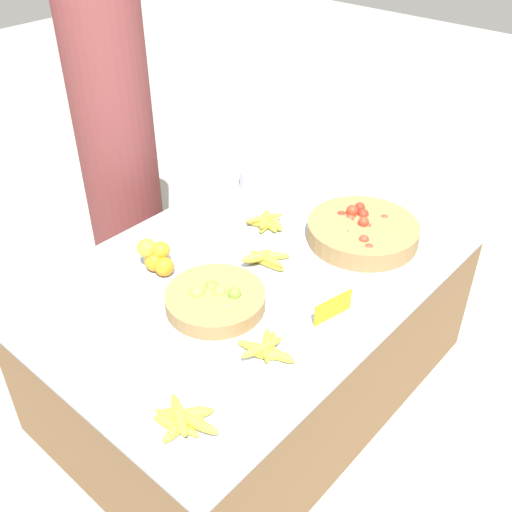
# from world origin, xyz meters

# --- Properties ---
(ground_plane) EXTENTS (12.00, 12.00, 0.00)m
(ground_plane) POSITION_xyz_m (0.00, 0.00, 0.00)
(ground_plane) COLOR #A39E93
(market_table) EXTENTS (1.67, 1.12, 0.62)m
(market_table) POSITION_xyz_m (0.00, 0.00, 0.31)
(market_table) COLOR brown
(market_table) RESTS_ON ground_plane
(lime_bowl) EXTENTS (0.34, 0.34, 0.08)m
(lime_bowl) POSITION_xyz_m (-0.26, -0.04, 0.65)
(lime_bowl) COLOR olive
(lime_bowl) RESTS_ON market_table
(tomato_basket) EXTENTS (0.44, 0.44, 0.11)m
(tomato_basket) POSITION_xyz_m (0.41, -0.19, 0.66)
(tomato_basket) COLOR olive
(tomato_basket) RESTS_ON market_table
(orange_pile) EXTENTS (0.10, 0.15, 0.12)m
(orange_pile) POSITION_xyz_m (-0.25, 0.26, 0.68)
(orange_pile) COLOR orange
(orange_pile) RESTS_ON market_table
(metal_bowl) EXTENTS (0.37, 0.37, 0.09)m
(metal_bowl) POSITION_xyz_m (0.53, 0.32, 0.67)
(metal_bowl) COLOR #B7B7BF
(metal_bowl) RESTS_ON market_table
(price_sign) EXTENTS (0.16, 0.04, 0.08)m
(price_sign) POSITION_xyz_m (-0.04, -0.38, 0.66)
(price_sign) COLOR orange
(price_sign) RESTS_ON market_table
(banana_bunch_front_center) EXTENTS (0.18, 0.21, 0.06)m
(banana_bunch_front_center) POSITION_xyz_m (-0.68, -0.33, 0.64)
(banana_bunch_front_center) COLOR gold
(banana_bunch_front_center) RESTS_ON market_table
(banana_bunch_middle_left) EXTENTS (0.19, 0.16, 0.06)m
(banana_bunch_middle_left) POSITION_xyz_m (0.04, -0.01, 0.65)
(banana_bunch_middle_left) COLOR gold
(banana_bunch_middle_left) RESTS_ON market_table
(banana_bunch_front_left) EXTENTS (0.18, 0.20, 0.05)m
(banana_bunch_front_left) POSITION_xyz_m (-0.32, -0.33, 0.64)
(banana_bunch_front_left) COLOR gold
(banana_bunch_front_left) RESTS_ON market_table
(banana_bunch_front_right) EXTENTS (0.16, 0.17, 0.06)m
(banana_bunch_front_right) POSITION_xyz_m (0.24, 0.15, 0.64)
(banana_bunch_front_right) COLOR gold
(banana_bunch_front_right) RESTS_ON market_table
(vendor_person) EXTENTS (0.36, 0.36, 1.72)m
(vendor_person) POSITION_xyz_m (0.14, 0.98, 0.80)
(vendor_person) COLOR brown
(vendor_person) RESTS_ON ground_plane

